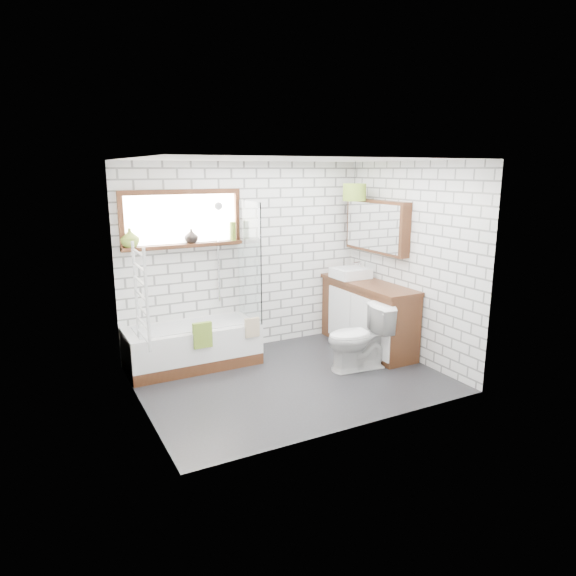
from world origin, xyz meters
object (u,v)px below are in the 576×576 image
basin (351,273)px  toilet (359,338)px  pendant (354,192)px  bathtub (193,346)px  vanity (368,315)px

basin → toilet: bearing=-118.3°
toilet → pendant: pendant is taller
bathtub → pendant: 2.92m
vanity → basin: 0.64m
vanity → pendant: bearing=100.4°
bathtub → toilet: bearing=-30.6°
toilet → pendant: 1.98m
pendant → vanity: bearing=-79.6°
basin → bathtub: bearing=177.1°
basin → toilet: 1.21m
bathtub → pendant: bearing=-3.7°
basin → pendant: pendant is taller
bathtub → basin: size_ratio=3.44×
vanity → basin: basin is taller
vanity → pendant: size_ratio=5.22×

